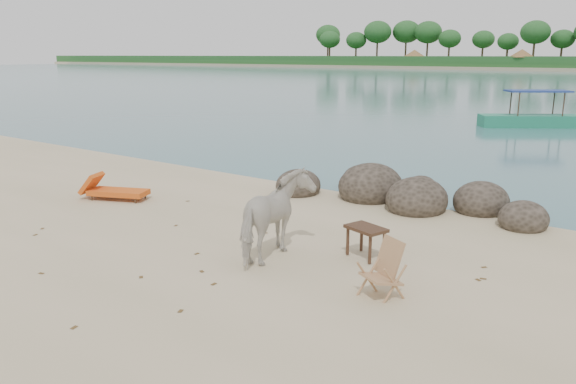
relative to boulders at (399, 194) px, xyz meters
name	(u,v)px	position (x,y,z in m)	size (l,w,h in m)	color
boulders	(399,194)	(0.00, 0.00, 0.00)	(6.46, 2.96, 1.17)	#2A241C
cow	(276,218)	(-0.02, -4.76, 0.52)	(0.80, 1.76, 1.49)	beige
side_table	(366,244)	(1.22, -3.83, 0.05)	(0.69, 0.44, 0.56)	#361F15
lounge_chair	(118,190)	(-5.61, -3.86, 0.04)	(1.78, 0.62, 0.53)	#E74B1B
deck_chair	(381,272)	(2.20, -5.14, 0.19)	(0.53, 0.58, 0.83)	#A57852
boat_near	(537,96)	(-1.22, 17.92, 1.24)	(6.02, 1.35, 2.93)	#1E7D5B
dead_leaves	(196,259)	(-1.14, -5.61, -0.22)	(8.20, 5.52, 0.00)	brown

